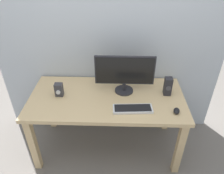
# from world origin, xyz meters

# --- Properties ---
(ground_plane) EXTENTS (6.00, 6.00, 0.00)m
(ground_plane) POSITION_xyz_m (0.00, 0.00, 0.00)
(ground_plane) COLOR slate
(wall_back) EXTENTS (2.48, 0.04, 3.00)m
(wall_back) POSITION_xyz_m (0.00, 0.41, 1.50)
(wall_back) COLOR #B2BCC6
(wall_back) RESTS_ON ground_plane
(desk) EXTENTS (1.54, 0.74, 0.71)m
(desk) POSITION_xyz_m (0.00, 0.00, 0.61)
(desk) COLOR tan
(desk) RESTS_ON ground_plane
(monitor) EXTENTS (0.59, 0.19, 0.39)m
(monitor) POSITION_xyz_m (0.17, 0.12, 0.92)
(monitor) COLOR #232328
(monitor) RESTS_ON desk
(keyboard_primary) EXTENTS (0.37, 0.15, 0.03)m
(keyboard_primary) POSITION_xyz_m (0.25, -0.19, 0.72)
(keyboard_primary) COLOR silver
(keyboard_primary) RESTS_ON desk
(mouse) EXTENTS (0.07, 0.09, 0.04)m
(mouse) POSITION_xyz_m (0.64, -0.22, 0.72)
(mouse) COLOR black
(mouse) RESTS_ON desk
(speaker_right) EXTENTS (0.07, 0.08, 0.19)m
(speaker_right) POSITION_xyz_m (0.60, 0.07, 0.80)
(speaker_right) COLOR #232328
(speaker_right) RESTS_ON desk
(audio_controller) EXTENTS (0.08, 0.07, 0.14)m
(audio_controller) POSITION_xyz_m (-0.47, 0.01, 0.77)
(audio_controller) COLOR #333338
(audio_controller) RESTS_ON desk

